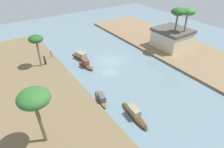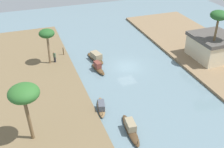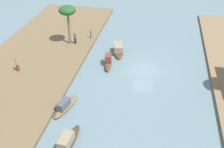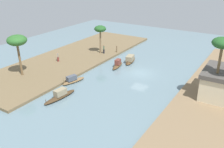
# 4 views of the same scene
# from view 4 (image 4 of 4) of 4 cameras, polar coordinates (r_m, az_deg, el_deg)

# --- Properties ---
(river_water) EXTENTS (66.64, 66.64, 0.00)m
(river_water) POSITION_cam_4_polar(r_m,az_deg,el_deg) (41.08, 6.44, 0.19)
(river_water) COLOR slate
(river_water) RESTS_ON ground
(riverbank_left) EXTENTS (38.79, 12.47, 0.38)m
(riverbank_left) POSITION_cam_4_polar(r_m,az_deg,el_deg) (48.20, -8.60, 3.81)
(riverbank_left) COLOR brown
(riverbank_left) RESTS_ON ground
(sampan_with_red_awning) EXTENTS (3.86, 1.46, 1.35)m
(sampan_with_red_awning) POSITION_cam_4_polar(r_m,az_deg,el_deg) (43.17, 1.27, 2.16)
(sampan_with_red_awning) COLOR brown
(sampan_with_red_awning) RESTS_ON river_water
(sampan_midstream) EXTENTS (4.62, 2.16, 1.29)m
(sampan_midstream) POSITION_cam_4_polar(r_m,az_deg,el_deg) (45.59, 4.17, 3.31)
(sampan_midstream) COLOR brown
(sampan_midstream) RESTS_ON river_water
(sampan_downstream_large) EXTENTS (4.00, 1.78, 1.17)m
(sampan_downstream_large) POSITION_cam_4_polar(r_m,az_deg,el_deg) (37.76, -8.86, -1.36)
(sampan_downstream_large) COLOR brown
(sampan_downstream_large) RESTS_ON river_water
(sampan_with_tall_canopy) EXTENTS (5.24, 1.48, 1.27)m
(sampan_with_tall_canopy) POSITION_cam_4_polar(r_m,az_deg,el_deg) (33.59, -11.72, -4.76)
(sampan_with_tall_canopy) COLOR #47331E
(sampan_with_tall_canopy) RESTS_ON river_water
(person_on_near_bank) EXTENTS (0.49, 0.49, 1.74)m
(person_on_near_bank) POSITION_cam_4_polar(r_m,az_deg,el_deg) (45.71, -12.19, 3.73)
(person_on_near_bank) COLOR brown
(person_on_near_bank) RESTS_ON riverbank_left
(person_by_mooring) EXTENTS (0.46, 0.46, 1.71)m
(person_by_mooring) POSITION_cam_4_polar(r_m,az_deg,el_deg) (49.02, -1.87, 5.56)
(person_by_mooring) COLOR #232328
(person_by_mooring) RESTS_ON riverbank_left
(mooring_post) EXTENTS (0.14, 0.14, 1.21)m
(mooring_post) POSITION_cam_4_polar(r_m,az_deg,el_deg) (49.83, 1.07, 5.68)
(mooring_post) COLOR #4C3823
(mooring_post) RESTS_ON riverbank_left
(palm_tree_left_near) EXTENTS (2.26, 2.26, 5.40)m
(palm_tree_left_near) POSITION_cam_4_polar(r_m,az_deg,el_deg) (48.36, -2.71, 10.04)
(palm_tree_left_near) COLOR #7F6647
(palm_tree_left_near) RESTS_ON riverbank_left
(palm_tree_left_far) EXTENTS (2.95, 2.95, 6.35)m
(palm_tree_left_far) POSITION_cam_4_polar(r_m,az_deg,el_deg) (40.09, -20.79, 7.02)
(palm_tree_left_far) COLOR brown
(palm_tree_left_far) RESTS_ON riverbank_left
(palm_tree_right_short) EXTENTS (2.49, 2.49, 8.09)m
(palm_tree_right_short) POSITION_cam_4_polar(r_m,az_deg,el_deg) (32.08, 23.80, 5.96)
(palm_tree_right_short) COLOR brown
(palm_tree_right_short) RESTS_ON riverbank_right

